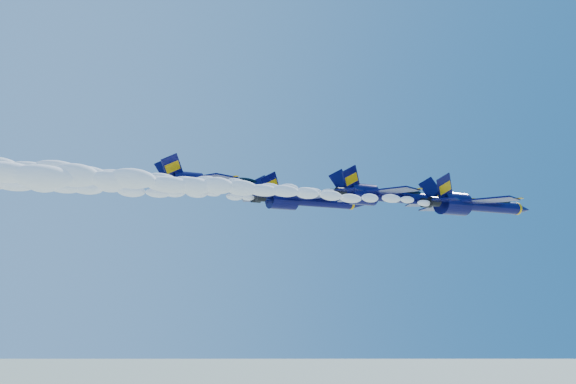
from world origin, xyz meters
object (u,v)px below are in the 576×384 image
jet_lead (474,205)px  jet_second (383,195)px  jet_third (305,200)px  jet_fourth (213,184)px

jet_lead → jet_second: (-8.58, 6.58, 1.38)m
jet_third → jet_fourth: (-13.00, 1.58, 1.49)m
jet_second → jet_third: size_ratio=0.95×
jet_lead → jet_second: bearing=142.5°
jet_second → jet_lead: bearing=-37.5°
jet_second → jet_fourth: bearing=143.8°
jet_third → jet_fourth: jet_fourth is taller
jet_lead → jet_fourth: 32.82m
jet_third → jet_lead: bearing=-53.6°
jet_lead → jet_third: 22.31m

